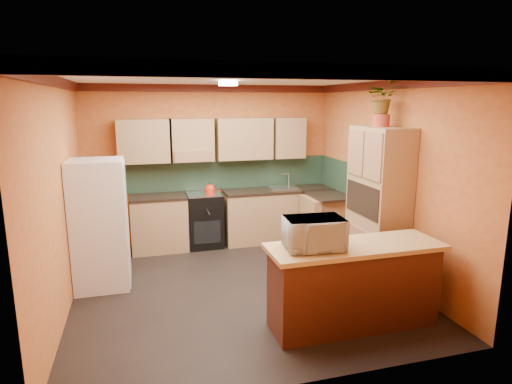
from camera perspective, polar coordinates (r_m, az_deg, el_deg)
The scene contains 15 objects.
room_shell at distance 5.61m, azimuth -2.78°, elevation 8.57°, with size 4.24×4.24×2.72m.
base_cabinets_back at distance 7.44m, azimuth -2.13°, elevation -3.49°, with size 3.65×0.60×0.88m, color tan.
countertop_back at distance 7.34m, azimuth -2.16°, elevation -0.02°, with size 3.65×0.62×0.04m, color black.
stove at distance 7.32m, azimuth -6.90°, elevation -3.70°, with size 0.58×0.58×0.91m, color black.
kettle at distance 7.17m, azimuth -6.16°, elevation 0.45°, with size 0.17×0.17×0.18m, color red, non-canonical shape.
sink at distance 7.54m, azimuth 3.57°, elevation 0.57°, with size 0.48×0.40×0.03m, color silver.
base_cabinets_right at distance 7.26m, azimuth 9.68°, elevation -4.04°, with size 0.60×0.80×0.88m, color tan.
countertop_right at distance 7.15m, azimuth 9.80°, elevation -0.50°, with size 0.62×0.80×0.04m, color black.
fridge at distance 5.95m, azimuth -20.14°, elevation -4.08°, with size 0.68×0.66×1.70m, color white.
pantry at distance 5.96m, azimuth 15.94°, elevation -1.78°, with size 0.48×0.90×2.10m, color tan.
fern_pot at distance 5.85m, azimuth 16.32°, elevation 9.15°, with size 0.22×0.22×0.16m, color #AE3E2A.
fern at distance 5.85m, azimuth 16.50°, elevation 12.10°, with size 0.40×0.35×0.44m, color tan.
breakfast_bar at distance 4.87m, azimuth 12.83°, elevation -12.30°, with size 1.80×0.55×0.88m, color #512013.
bar_top at distance 4.70m, azimuth 13.10°, elevation -7.12°, with size 1.90×0.65×0.05m, color tan.
microwave at distance 4.44m, azimuth 7.73°, elevation -5.48°, with size 0.59×0.40×0.33m, color white.
Camera 1 is at (-1.23, -5.18, 2.41)m, focal length 30.00 mm.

